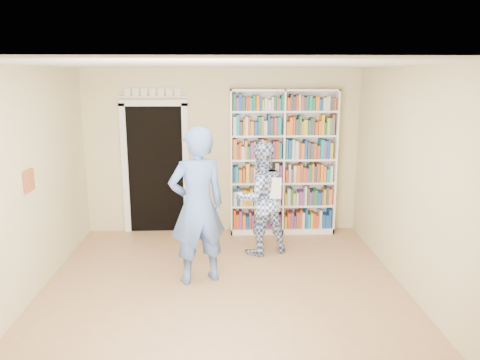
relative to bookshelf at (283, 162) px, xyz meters
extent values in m
plane|color=#A67750|center=(-0.99, -2.34, -1.20)|extent=(5.00, 5.00, 0.00)
plane|color=white|center=(-0.99, -2.34, 1.50)|extent=(5.00, 5.00, 0.00)
plane|color=beige|center=(-0.99, 0.16, 0.15)|extent=(4.50, 0.00, 4.50)
plane|color=beige|center=(-3.24, -2.34, 0.15)|extent=(0.00, 5.00, 5.00)
plane|color=beige|center=(1.26, -2.34, 0.15)|extent=(0.00, 5.00, 5.00)
cube|color=white|center=(0.00, 0.00, -0.01)|extent=(1.72, 0.32, 2.37)
cube|color=white|center=(0.00, 0.00, -0.01)|extent=(0.03, 0.32, 2.37)
cube|color=black|center=(-2.09, 0.14, -0.15)|extent=(0.90, 0.03, 2.10)
cube|color=white|center=(-2.59, 0.12, -0.15)|extent=(0.10, 0.06, 2.20)
cube|color=white|center=(-1.59, 0.12, -0.15)|extent=(0.10, 0.06, 2.20)
cube|color=white|center=(-2.09, 0.12, 0.95)|extent=(1.10, 0.06, 0.10)
cube|color=white|center=(-2.09, 0.12, 1.05)|extent=(1.10, 0.08, 0.02)
cube|color=brown|center=(-3.22, -2.14, 0.20)|extent=(0.03, 0.25, 0.25)
imported|color=#5373B9|center=(-1.31, -1.87, -0.20)|extent=(0.85, 0.71, 1.99)
imported|color=#2F4791|center=(-0.44, -0.91, -0.37)|extent=(0.97, 0.86, 1.66)
cube|color=white|center=(-0.27, -1.13, -0.16)|extent=(0.22, 0.04, 0.31)
camera|label=1|loc=(-0.99, -7.48, 1.40)|focal=35.00mm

